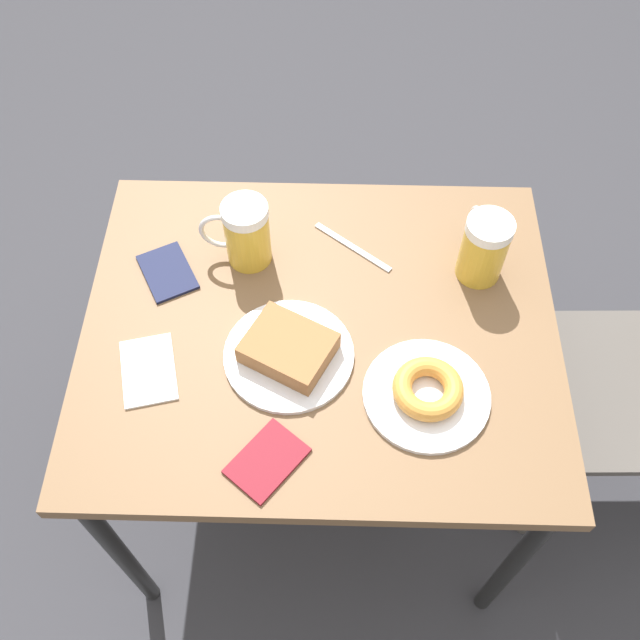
{
  "coord_description": "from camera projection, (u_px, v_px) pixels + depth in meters",
  "views": [
    {
      "loc": [
        0.73,
        0.02,
        1.83
      ],
      "look_at": [
        0.0,
        0.0,
        0.74
      ],
      "focal_mm": 40.0,
      "sensor_mm": 36.0,
      "label": 1
    }
  ],
  "objects": [
    {
      "name": "ground_plane",
      "position": [
        320.0,
        471.0,
        1.93
      ],
      "size": [
        8.0,
        8.0,
        0.0
      ],
      "primitive_type": "plane",
      "color": "#333338"
    },
    {
      "name": "beer_mug_center",
      "position": [
        483.0,
        247.0,
        1.34
      ],
      "size": [
        0.14,
        0.09,
        0.14
      ],
      "color": "gold",
      "rests_on": "table"
    },
    {
      "name": "plate_with_donut",
      "position": [
        427.0,
        392.0,
        1.23
      ],
      "size": [
        0.22,
        0.22,
        0.04
      ],
      "color": "silver",
      "rests_on": "table"
    },
    {
      "name": "napkin_folded",
      "position": [
        149.0,
        370.0,
        1.27
      ],
      "size": [
        0.16,
        0.12,
        0.0
      ],
      "rotation": [
        0.0,
        0.0,
        0.24
      ],
      "color": "white",
      "rests_on": "table"
    },
    {
      "name": "fork",
      "position": [
        353.0,
        247.0,
        1.43
      ],
      "size": [
        0.12,
        0.16,
        0.0
      ],
      "rotation": [
        0.0,
        0.0,
        2.48
      ],
      "color": "silver",
      "rests_on": "table"
    },
    {
      "name": "beer_mug_left",
      "position": [
        245.0,
        233.0,
        1.36
      ],
      "size": [
        0.09,
        0.14,
        0.14
      ],
      "color": "gold",
      "rests_on": "table"
    },
    {
      "name": "table",
      "position": [
        320.0,
        346.0,
        1.39
      ],
      "size": [
        0.73,
        0.89,
        0.72
      ],
      "color": "brown",
      "rests_on": "ground_plane"
    },
    {
      "name": "passport_far_edge",
      "position": [
        267.0,
        461.0,
        1.18
      ],
      "size": [
        0.15,
        0.15,
        0.01
      ],
      "rotation": [
        0.0,
        0.0,
        0.89
      ],
      "color": "maroon",
      "rests_on": "table"
    },
    {
      "name": "plate_with_cake",
      "position": [
        289.0,
        351.0,
        1.28
      ],
      "size": [
        0.24,
        0.24,
        0.05
      ],
      "color": "silver",
      "rests_on": "table"
    },
    {
      "name": "passport_near_edge",
      "position": [
        167.0,
        272.0,
        1.39
      ],
      "size": [
        0.15,
        0.14,
        0.01
      ],
      "rotation": [
        0.0,
        0.0,
        2.06
      ],
      "color": "#141938",
      "rests_on": "table"
    }
  ]
}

